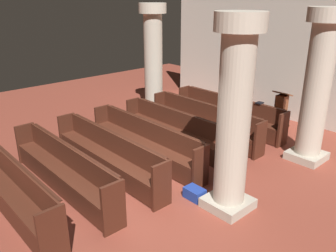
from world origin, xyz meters
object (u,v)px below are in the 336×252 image
at_px(hymn_book, 260,103).
at_px(kneeler_box_navy, 225,178).
at_px(pillar_aisle_side, 317,86).
at_px(kneeler_box_blue, 195,193).
at_px(pew_row_2, 177,129).
at_px(pew_row_3, 145,140).
at_px(pew_row_1, 204,120).
at_px(pew_row_4, 108,153).
at_px(lectern, 280,112).
at_px(pew_row_5, 63,168).
at_px(pew_row_6, 10,186).
at_px(pillar_far_side, 153,58).
at_px(pew_row_0, 228,112).
at_px(pillar_aisle_rear, 234,115).

height_order(hymn_book, kneeler_box_navy, hymn_book).
xyz_separation_m(pillar_aisle_side, kneeler_box_blue, (-0.61, -3.19, -1.68)).
height_order(pew_row_2, pew_row_3, same).
relative_size(pew_row_1, pew_row_4, 1.00).
distance_m(pew_row_4, lectern, 5.39).
relative_size(pew_row_5, hymn_book, 19.47).
bearing_deg(hymn_book, pew_row_1, -126.30).
bearing_deg(pew_row_3, lectern, 77.10).
bearing_deg(pillar_aisle_side, pew_row_6, -113.68).
relative_size(pew_row_3, pillar_aisle_side, 1.05).
bearing_deg(kneeler_box_blue, pew_row_5, -139.72).
bearing_deg(pillar_far_side, kneeler_box_blue, -31.87).
distance_m(pillar_far_side, hymn_book, 3.63).
relative_size(pew_row_5, pillar_aisle_side, 1.05).
bearing_deg(hymn_book, pew_row_0, -168.23).
relative_size(pew_row_0, pew_row_2, 1.00).
distance_m(pew_row_1, hymn_book, 1.57).
distance_m(pew_row_4, pillar_far_side, 4.46).
relative_size(pew_row_4, pew_row_6, 1.00).
relative_size(pew_row_2, hymn_book, 19.47).
bearing_deg(pillar_aisle_side, pew_row_4, -123.97).
distance_m(pew_row_6, pillar_aisle_side, 6.56).
relative_size(pew_row_3, kneeler_box_navy, 9.68).
bearing_deg(pillar_aisle_rear, pew_row_4, -161.27).
bearing_deg(hymn_book, pillar_aisle_rear, -63.69).
height_order(pillar_aisle_side, kneeler_box_navy, pillar_aisle_side).
bearing_deg(pew_row_6, lectern, 82.42).
height_order(pew_row_4, pillar_far_side, pillar_far_side).
xyz_separation_m(pew_row_1, pew_row_4, (0.00, -3.08, 0.00)).
bearing_deg(lectern, kneeler_box_blue, -78.03).
distance_m(pew_row_1, kneeler_box_navy, 2.59).
height_order(pew_row_1, pew_row_3, same).
height_order(pillar_aisle_rear, kneeler_box_navy, pillar_aisle_rear).
bearing_deg(lectern, pew_row_0, -129.42).
relative_size(pew_row_5, pew_row_6, 1.00).
height_order(pillar_aisle_rear, kneeler_box_blue, pillar_aisle_rear).
bearing_deg(pillar_aisle_side, pew_row_1, -163.82).
bearing_deg(kneeler_box_blue, pew_row_2, 144.26).
bearing_deg(pew_row_2, pew_row_6, -90.00).
relative_size(pew_row_2, lectern, 3.33).
bearing_deg(pew_row_6, pillar_aisle_side, 66.32).
relative_size(pew_row_0, pew_row_5, 1.00).
bearing_deg(pillar_far_side, pew_row_4, -53.62).
bearing_deg(lectern, pillar_far_side, -152.04).
height_order(pew_row_1, kneeler_box_navy, pew_row_1).
relative_size(pew_row_0, kneeler_box_blue, 9.41).
xyz_separation_m(pew_row_2, pillar_aisle_side, (2.58, 1.78, 1.30)).
bearing_deg(pew_row_6, kneeler_box_blue, 53.87).
relative_size(pew_row_2, pillar_far_side, 1.05).
height_order(pillar_aisle_side, pillar_aisle_rear, same).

